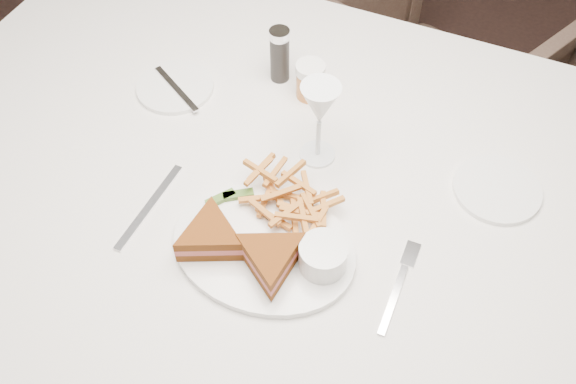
{
  "coord_description": "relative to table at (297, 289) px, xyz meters",
  "views": [
    {
      "loc": [
        0.27,
        -0.51,
        1.68
      ],
      "look_at": [
        -0.02,
        0.11,
        0.8
      ],
      "focal_mm": 40.0,
      "sensor_mm": 36.0,
      "label": 1
    }
  ],
  "objects": [
    {
      "name": "chair_far",
      "position": [
        0.04,
        0.87,
        -0.04
      ],
      "size": [
        0.85,
        0.83,
        0.68
      ],
      "primitive_type": "imported",
      "rotation": [
        0.0,
        0.0,
        2.72
      ],
      "color": "#49362D",
      "rests_on": "ground"
    },
    {
      "name": "table_setting",
      "position": [
        -0.01,
        -0.05,
        0.41
      ],
      "size": [
        0.83,
        0.58,
        0.18
      ],
      "color": "white",
      "rests_on": "table"
    },
    {
      "name": "table",
      "position": [
        0.0,
        0.0,
        0.0
      ],
      "size": [
        1.67,
        1.13,
        0.75
      ],
      "primitive_type": "cube",
      "rotation": [
        0.0,
        0.0,
        0.02
      ],
      "color": "silver",
      "rests_on": "ground"
    }
  ]
}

